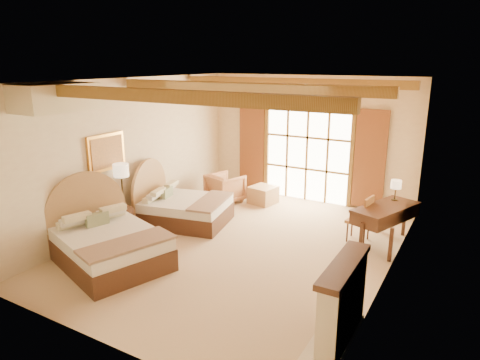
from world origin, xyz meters
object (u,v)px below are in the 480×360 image
Objects in this scene: bed_near at (104,242)px; bed_far at (180,206)px; desk at (384,224)px; nightstand at (115,223)px; armchair at (225,188)px.

bed_near is 2.32m from bed_far.
bed_near is 1.16× the size of bed_far.
bed_near is 5.35m from desk.
armchair is (0.73, 3.11, 0.05)m from nightstand.
armchair is at bearing 107.61° from bed_near.
bed_far is 1.72m from armchair.
nightstand is 5.43m from desk.
desk is at bearing -171.35° from armchair.
bed_far reaches higher than armchair.
desk reaches higher than armchair.
armchair is at bearing 85.96° from nightstand.
bed_far is 1.52m from nightstand.
desk is (4.14, -0.72, 0.06)m from armchair.
bed_far is at bearing 76.31° from nightstand.
bed_near is 1.52× the size of desk.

